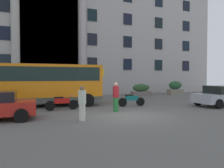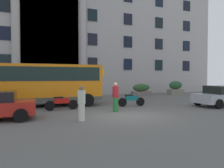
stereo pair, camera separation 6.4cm
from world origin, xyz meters
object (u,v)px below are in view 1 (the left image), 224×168
at_px(motorcycle_far_end, 61,103).
at_px(pedestrian_woman_dark_dress, 82,103).
at_px(bus_stop_sign, 101,81).
at_px(hedge_planter_far_east, 175,88).
at_px(hedge_planter_west, 23,93).
at_px(parked_hatchback_near, 224,96).
at_px(scooter_by_planter, 131,100).
at_px(pedestrian_child_trailing, 116,97).
at_px(orange_minibus, 48,82).
at_px(hedge_planter_entrance_left, 141,90).

bearing_deg(motorcycle_far_end, pedestrian_woman_dark_dress, -86.33).
height_order(bus_stop_sign, hedge_planter_far_east, bus_stop_sign).
relative_size(bus_stop_sign, hedge_planter_west, 1.70).
bearing_deg(hedge_planter_far_east, parked_hatchback_near, -110.23).
distance_m(bus_stop_sign, hedge_planter_far_east, 10.95).
relative_size(hedge_planter_west, scooter_by_planter, 0.83).
bearing_deg(bus_stop_sign, pedestrian_child_trailing, -101.50).
distance_m(hedge_planter_west, pedestrian_child_trailing, 10.30).
height_order(orange_minibus, pedestrian_child_trailing, orange_minibus).
height_order(parked_hatchback_near, scooter_by_planter, parked_hatchback_near).
bearing_deg(parked_hatchback_near, scooter_by_planter, 159.44).
relative_size(orange_minibus, bus_stop_sign, 2.68).
xyz_separation_m(orange_minibus, hedge_planter_west, (-1.60, 4.89, -1.05)).
bearing_deg(bus_stop_sign, pedestrian_woman_dark_dress, -116.15).
xyz_separation_m(parked_hatchback_near, pedestrian_child_trailing, (-8.04, 0.58, 0.13)).
bearing_deg(parked_hatchback_near, hedge_planter_west, 143.56).
xyz_separation_m(orange_minibus, motorcycle_far_end, (0.48, -2.31, -1.26)).
distance_m(motorcycle_far_end, pedestrian_child_trailing, 3.41).
relative_size(pedestrian_child_trailing, pedestrian_woman_dark_dress, 1.05).
bearing_deg(parked_hatchback_near, bus_stop_sign, 138.26).
relative_size(hedge_planter_entrance_left, scooter_by_planter, 1.12).
height_order(bus_stop_sign, pedestrian_child_trailing, bus_stop_sign).
relative_size(parked_hatchback_near, pedestrian_woman_dark_dress, 2.68).
distance_m(parked_hatchback_near, scooter_by_planter, 6.55).
height_order(hedge_planter_entrance_left, pedestrian_woman_dark_dress, pedestrian_woman_dark_dress).
height_order(orange_minibus, pedestrian_woman_dark_dress, orange_minibus).
xyz_separation_m(hedge_planter_entrance_left, pedestrian_woman_dark_dress, (-9.36, -10.60, 0.19)).
height_order(hedge_planter_entrance_left, pedestrian_child_trailing, pedestrian_child_trailing).
bearing_deg(hedge_planter_far_east, bus_stop_sign, -162.37).
relative_size(scooter_by_planter, pedestrian_child_trailing, 1.13).
distance_m(hedge_planter_west, pedestrian_woman_dark_dress, 11.13).
xyz_separation_m(bus_stop_sign, pedestrian_child_trailing, (-1.14, -5.60, -0.83)).
xyz_separation_m(hedge_planter_entrance_left, motorcycle_far_end, (-9.70, -6.94, -0.17)).
relative_size(orange_minibus, pedestrian_woman_dark_dress, 4.52).
distance_m(hedge_planter_west, hedge_planter_far_east, 16.47).
height_order(scooter_by_planter, pedestrian_woman_dark_dress, pedestrian_woman_dark_dress).
xyz_separation_m(orange_minibus, scooter_by_planter, (5.24, -2.42, -1.26)).
bearing_deg(scooter_by_planter, hedge_planter_west, 140.18).
height_order(scooter_by_planter, motorcycle_far_end, same).
relative_size(motorcycle_far_end, pedestrian_child_trailing, 1.18).
height_order(motorcycle_far_end, pedestrian_child_trailing, pedestrian_child_trailing).
distance_m(orange_minibus, hedge_planter_west, 5.25).
bearing_deg(orange_minibus, hedge_planter_far_east, 21.64).
bearing_deg(hedge_planter_entrance_left, parked_hatchback_near, -82.79).
bearing_deg(orange_minibus, scooter_by_planter, -20.83).
bearing_deg(parked_hatchback_near, hedge_planter_far_east, 69.86).
relative_size(orange_minibus, motorcycle_far_end, 3.64).
distance_m(scooter_by_planter, motorcycle_far_end, 4.76).
distance_m(hedge_planter_entrance_left, parked_hatchback_near, 9.43).
relative_size(bus_stop_sign, pedestrian_woman_dark_dress, 1.68).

